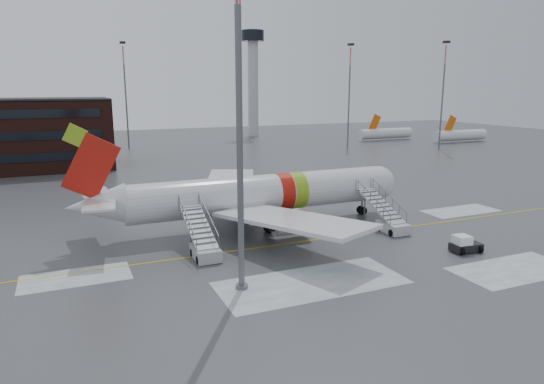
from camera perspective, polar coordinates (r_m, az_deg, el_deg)
name	(u,v)px	position (r m, az deg, el deg)	size (l,w,h in m)	color
ground	(318,236)	(47.49, 5.45, -5.17)	(260.00, 260.00, 0.00)	#494C4F
airliner	(256,195)	(49.52, -1.93, -0.30)	(35.03, 32.97, 11.18)	silver
airstair_fwd	(388,220)	(50.13, 13.53, -3.26)	(2.05, 7.70, 3.48)	#B3B6BB
airstair_aft	(203,244)	(41.91, -8.12, -6.10)	(2.05, 7.70, 3.48)	#A6A8AE
pushback_tug	(464,244)	(45.91, 21.71, -5.76)	(2.77, 2.20, 1.51)	black
light_mast_near	(239,110)	(32.71, -3.88, 9.55)	(1.20, 1.20, 24.36)	#595B60
control_tower	(253,71)	(144.41, -2.25, 14.04)	(6.40, 6.40, 30.00)	#B2B5BA
light_mast_far_ne	(349,89)	(120.11, 9.09, 11.92)	(1.20, 1.20, 24.25)	#595B60
light_mast_far_n	(125,89)	(118.48, -16.87, 11.56)	(1.20, 1.20, 24.25)	#595B60
light_mast_far_e	(443,89)	(118.65, 19.48, 11.39)	(1.20, 1.20, 24.25)	#595B60
distant_aircraft	(410,142)	(134.46, 15.88, 5.72)	(35.00, 18.00, 8.00)	#D8590C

